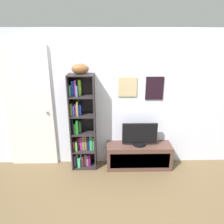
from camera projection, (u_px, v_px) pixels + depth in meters
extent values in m
cube|color=brown|center=(128.00, 206.00, 2.86)|extent=(5.20, 5.20, 0.04)
cube|color=silver|center=(123.00, 101.00, 3.54)|extent=(4.80, 0.06, 2.31)
cube|color=tan|center=(127.00, 87.00, 3.42)|extent=(0.30, 0.02, 0.32)
cube|color=gray|center=(128.00, 87.00, 3.42)|extent=(0.25, 0.01, 0.27)
cube|color=black|center=(154.00, 88.00, 3.44)|extent=(0.29, 0.02, 0.38)
cube|color=#C3BD88|center=(155.00, 88.00, 3.43)|extent=(0.24, 0.01, 0.33)
cube|color=#282325|center=(71.00, 124.00, 3.47)|extent=(0.02, 0.28, 1.64)
cube|color=#282325|center=(95.00, 123.00, 3.48)|extent=(0.02, 0.28, 1.64)
cube|color=#282325|center=(84.00, 120.00, 3.60)|extent=(0.41, 0.01, 1.64)
cube|color=#282325|center=(85.00, 165.00, 3.74)|extent=(0.37, 0.27, 0.02)
cube|color=#282325|center=(84.00, 149.00, 3.64)|extent=(0.37, 0.27, 0.02)
cube|color=#282325|center=(83.00, 133.00, 3.53)|extent=(0.37, 0.27, 0.02)
cube|color=#282325|center=(83.00, 115.00, 3.42)|extent=(0.37, 0.27, 0.02)
cube|color=#282325|center=(82.00, 96.00, 3.32)|extent=(0.37, 0.27, 0.02)
cube|color=#282325|center=(81.00, 75.00, 3.21)|extent=(0.37, 0.27, 0.02)
cube|color=#56427E|center=(76.00, 159.00, 3.73)|extent=(0.03, 0.20, 0.22)
cube|color=#968153|center=(78.00, 157.00, 3.74)|extent=(0.02, 0.16, 0.25)
cube|color=#3DBA71|center=(80.00, 160.00, 3.73)|extent=(0.04, 0.23, 0.17)
cube|color=teal|center=(82.00, 157.00, 3.72)|extent=(0.02, 0.20, 0.27)
cube|color=#591D19|center=(83.00, 159.00, 3.73)|extent=(0.03, 0.21, 0.21)
cube|color=#8A68A2|center=(86.00, 158.00, 3.75)|extent=(0.04, 0.16, 0.21)
cube|color=#A76062|center=(88.00, 158.00, 3.75)|extent=(0.02, 0.17, 0.20)
cube|color=#611262|center=(90.00, 158.00, 3.74)|extent=(0.03, 0.18, 0.22)
cube|color=#993D49|center=(75.00, 144.00, 3.63)|extent=(0.04, 0.20, 0.17)
cube|color=#73C156|center=(77.00, 144.00, 3.62)|extent=(0.03, 0.22, 0.17)
cube|color=#6A2552|center=(79.00, 142.00, 3.65)|extent=(0.03, 0.15, 0.21)
cube|color=#A92B95|center=(81.00, 142.00, 3.64)|extent=(0.04, 0.17, 0.23)
cube|color=olive|center=(84.00, 141.00, 3.63)|extent=(0.03, 0.18, 0.26)
cube|color=#9B653D|center=(86.00, 141.00, 3.63)|extent=(0.03, 0.18, 0.27)
cube|color=navy|center=(88.00, 142.00, 3.63)|extent=(0.04, 0.18, 0.24)
cube|color=green|center=(91.00, 141.00, 3.62)|extent=(0.04, 0.20, 0.27)
cube|color=#3C8A5D|center=(94.00, 142.00, 3.63)|extent=(0.03, 0.19, 0.24)
cube|color=navy|center=(73.00, 124.00, 3.54)|extent=(0.02, 0.15, 0.24)
cube|color=#405F2A|center=(75.00, 127.00, 3.52)|extent=(0.04, 0.21, 0.17)
cube|color=#1A7423|center=(78.00, 125.00, 3.50)|extent=(0.04, 0.23, 0.25)
cube|color=#406C4D|center=(80.00, 125.00, 3.54)|extent=(0.03, 0.17, 0.21)
cube|color=olive|center=(72.00, 108.00, 3.40)|extent=(0.03, 0.23, 0.20)
cube|color=#404BCA|center=(74.00, 109.00, 3.41)|extent=(0.03, 0.22, 0.17)
cube|color=#AE489E|center=(76.00, 108.00, 3.42)|extent=(0.03, 0.19, 0.19)
cube|color=olive|center=(78.00, 107.00, 3.40)|extent=(0.02, 0.23, 0.24)
cube|color=#2438BA|center=(80.00, 109.00, 3.43)|extent=(0.04, 0.19, 0.18)
cube|color=#4CB56B|center=(71.00, 90.00, 3.31)|extent=(0.02, 0.20, 0.17)
cube|color=#2335A6|center=(73.00, 88.00, 3.32)|extent=(0.04, 0.17, 0.24)
cube|color=#AF51AF|center=(76.00, 87.00, 3.32)|extent=(0.03, 0.17, 0.25)
cube|color=#496EA1|center=(78.00, 90.00, 3.31)|extent=(0.02, 0.22, 0.17)
cube|color=#8BCB35|center=(80.00, 87.00, 3.33)|extent=(0.04, 0.15, 0.25)
ellipsoid|color=brown|center=(80.00, 69.00, 3.18)|extent=(0.28, 0.19, 0.16)
cube|color=#51362E|center=(139.00, 156.00, 3.66)|extent=(1.11, 0.35, 0.43)
cube|color=#3A2621|center=(140.00, 161.00, 3.51)|extent=(1.00, 0.01, 0.27)
cylinder|color=black|center=(139.00, 144.00, 3.59)|extent=(0.22, 0.22, 0.04)
cube|color=black|center=(140.00, 133.00, 3.52)|extent=(0.59, 0.04, 0.36)
cube|color=white|center=(140.00, 134.00, 3.51)|extent=(0.55, 0.01, 0.32)
cube|color=silver|center=(29.00, 109.00, 3.50)|extent=(0.80, 0.04, 2.07)
cube|color=beige|center=(25.00, 85.00, 3.34)|extent=(0.51, 0.01, 0.75)
cube|color=beige|center=(32.00, 134.00, 3.63)|extent=(0.51, 0.01, 0.75)
sphere|color=tan|center=(47.00, 112.00, 3.48)|extent=(0.04, 0.04, 0.04)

